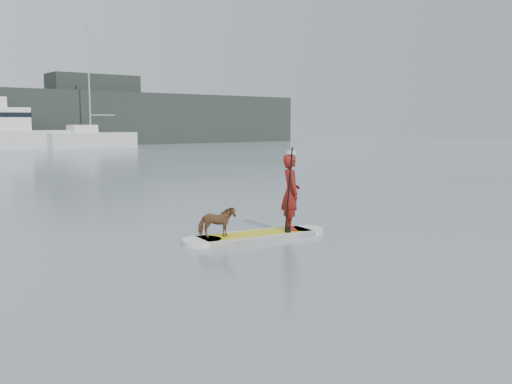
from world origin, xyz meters
TOP-DOWN VIEW (x-y plane):
  - ground at (0.00, 0.00)m, footprint 140.00×140.00m
  - paddleboard at (-1.41, -0.62)m, footprint 3.27×1.21m
  - paddler at (-0.55, -0.76)m, footprint 0.63×0.72m
  - white_cap at (-0.55, -0.76)m, footprint 0.22×0.22m
  - dog at (-2.31, -0.47)m, footprint 0.81×0.61m
  - paddle at (-0.83, -1.00)m, footprint 0.10×0.30m
  - sailboat_e at (13.69, 44.97)m, footprint 8.77×2.93m
  - motor_yacht_a at (6.13, 47.32)m, footprint 11.22×5.15m
  - shore_building_east at (18.00, 54.00)m, footprint 10.00×4.00m

SIDE VIEW (x-z plane):
  - ground at x=0.00m, z-range 0.00..0.00m
  - paddleboard at x=-1.41m, z-range 0.00..0.12m
  - dog at x=-2.31m, z-range 0.12..0.75m
  - paddle at x=-0.83m, z-range -0.20..1.80m
  - sailboat_e at x=13.69m, z-range -5.43..7.24m
  - paddler at x=-0.55m, z-range 0.12..1.77m
  - white_cap at x=-0.55m, z-range 1.77..1.84m
  - motor_yacht_a at x=6.13m, z-range -1.42..5.07m
  - shore_building_east at x=18.00m, z-range 0.00..8.00m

